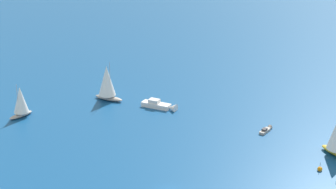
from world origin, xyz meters
The scene contains 5 objects.
motorboat_near_centre centered at (0.71, 39.00, 0.39)m, with size 1.58×5.09×1.46m.
sailboat_far_port centered at (-55.31, 7.35, 4.24)m, with size 3.99×7.22×9.30m.
sailboat_trailing centered at (-45.78, 30.35, 5.20)m, with size 9.14×5.70×11.39m.
motorboat_outer_ring_c centered at (-29.80, 34.70, 0.79)m, with size 10.47×4.63×2.95m.
marker_buoy centered at (20.18, 27.87, 0.39)m, with size 1.10×1.10×2.10m.
Camera 1 is at (64.41, -82.03, 60.71)m, focal length 62.81 mm.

